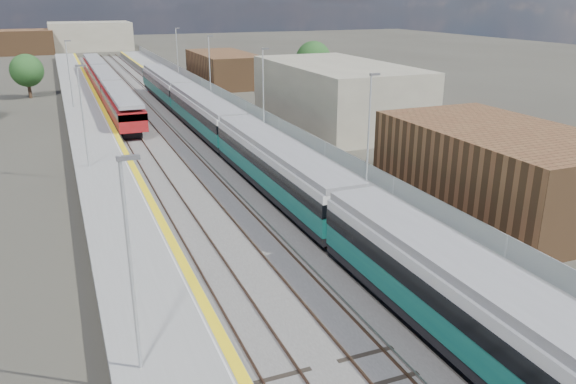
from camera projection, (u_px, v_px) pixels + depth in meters
ground at (180, 126)px, 59.84m from camera, size 320.00×320.00×0.00m
ballast_bed at (155, 123)px, 61.21m from camera, size 10.50×155.00×0.06m
tracks at (158, 119)px, 62.87m from camera, size 8.96×160.00×0.17m
platform_right at (221, 113)px, 63.74m from camera, size 4.70×155.00×8.52m
platform_left at (89, 123)px, 58.61m from camera, size 4.30×155.00×8.52m
buildings at (16, 8)px, 127.29m from camera, size 72.00×185.50×40.00m
green_train at (235, 135)px, 46.36m from camera, size 2.90×80.65×3.19m
red_train at (106, 83)px, 76.07m from camera, size 2.71×55.05×3.42m
tree_c at (27, 71)px, 75.18m from camera, size 4.35×4.35×5.89m
tree_d at (313, 59)px, 82.17m from camera, size 5.18×5.18×7.03m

